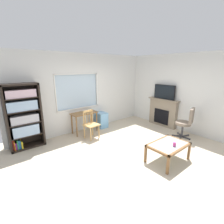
{
  "coord_description": "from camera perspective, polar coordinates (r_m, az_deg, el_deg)",
  "views": [
    {
      "loc": [
        -2.84,
        -2.71,
        2.23
      ],
      "look_at": [
        -0.19,
        0.53,
        1.06
      ],
      "focal_mm": 26.02,
      "sensor_mm": 36.0,
      "label": 1
    }
  ],
  "objects": [
    {
      "name": "ground",
      "position": [
        4.52,
        6.36,
        -14.21
      ],
      "size": [
        6.19,
        5.73,
        0.02
      ],
      "primitive_type": "cube",
      "color": "beige"
    },
    {
      "name": "wall_back_with_window",
      "position": [
        5.9,
        -9.7,
        6.62
      ],
      "size": [
        5.19,
        0.15,
        2.68
      ],
      "color": "silver",
      "rests_on": "ground"
    },
    {
      "name": "wall_right",
      "position": [
        6.19,
        24.37,
        5.96
      ],
      "size": [
        0.12,
        4.93,
        2.68
      ],
      "primitive_type": "cube",
      "color": "silver",
      "rests_on": "ground"
    },
    {
      "name": "bookshelf",
      "position": [
        5.06,
        -28.75,
        -1.08
      ],
      "size": [
        0.9,
        0.38,
        1.82
      ],
      "color": "black",
      "rests_on": "ground"
    },
    {
      "name": "desk_under_window",
      "position": [
        5.64,
        -9.72,
        -1.45
      ],
      "size": [
        0.88,
        0.44,
        0.72
      ],
      "color": "brown",
      "rests_on": "ground"
    },
    {
      "name": "wooden_chair",
      "position": [
        5.23,
        -7.5,
        -4.26
      ],
      "size": [
        0.47,
        0.45,
        0.9
      ],
      "color": "tan",
      "rests_on": "ground"
    },
    {
      "name": "plastic_drawer_unit",
      "position": [
        6.17,
        -3.69,
        -2.82
      ],
      "size": [
        0.35,
        0.4,
        0.57
      ],
      "primitive_type": "cube",
      "color": "#72ADDB",
      "rests_on": "ground"
    },
    {
      "name": "fireplace",
      "position": [
        6.57,
        17.43,
        -0.1
      ],
      "size": [
        0.26,
        1.23,
        1.06
      ],
      "color": "gray",
      "rests_on": "ground"
    },
    {
      "name": "tv",
      "position": [
        6.39,
        17.92,
        6.72
      ],
      "size": [
        0.06,
        0.85,
        0.53
      ],
      "color": "black",
      "rests_on": "fireplace"
    },
    {
      "name": "office_chair",
      "position": [
        5.66,
        24.63,
        -3.07
      ],
      "size": [
        0.58,
        0.56,
        1.0
      ],
      "color": "#7A6B5B",
      "rests_on": "ground"
    },
    {
      "name": "coffee_table",
      "position": [
        4.21,
        19.16,
        -11.32
      ],
      "size": [
        0.97,
        0.66,
        0.45
      ],
      "color": "#8C9E99",
      "rests_on": "ground"
    },
    {
      "name": "sippy_cup",
      "position": [
        4.1,
        21.1,
        -10.56
      ],
      "size": [
        0.07,
        0.07,
        0.09
      ],
      "primitive_type": "cylinder",
      "color": "#DB3D84",
      "rests_on": "coffee_table"
    }
  ]
}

